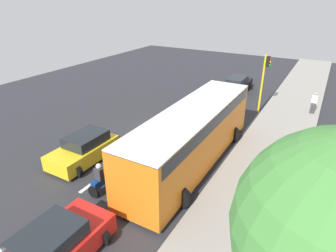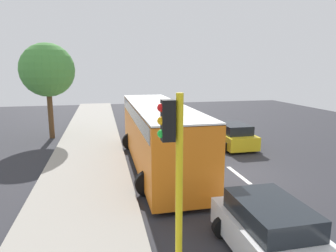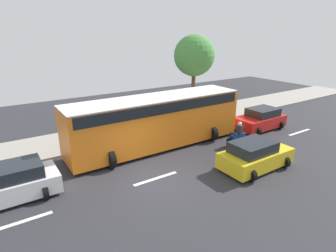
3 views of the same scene
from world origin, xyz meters
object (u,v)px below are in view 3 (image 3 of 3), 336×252
at_px(car_white, 6,185).
at_px(car_red, 260,119).
at_px(city_bus, 157,118).
at_px(motorcycle, 238,135).
at_px(street_tree_north, 194,56).
at_px(car_yellow_cab, 255,156).

relative_size(car_white, car_red, 1.12).
bearing_deg(city_bus, car_red, -98.91).
bearing_deg(motorcycle, street_tree_north, -21.10).
height_order(car_yellow_cab, motorcycle, motorcycle).
bearing_deg(street_tree_north, car_yellow_cab, 156.43).
relative_size(car_white, car_yellow_cab, 1.09).
height_order(car_white, motorcycle, motorcycle).
bearing_deg(car_yellow_cab, car_red, -53.09).
bearing_deg(car_red, motorcycle, 109.71).
height_order(car_white, city_bus, city_bus).
xyz_separation_m(city_bus, motorcycle, (-2.60, -4.36, -1.20)).
height_order(car_white, street_tree_north, street_tree_north).
distance_m(car_white, car_red, 16.41).
bearing_deg(street_tree_north, car_white, 115.71).
relative_size(car_red, car_yellow_cab, 0.97).
xyz_separation_m(car_white, motorcycle, (-1.14, -12.68, -0.07)).
bearing_deg(car_yellow_cab, street_tree_north, -23.57).
xyz_separation_m(car_yellow_cab, street_tree_north, (11.58, -5.05, 4.07)).
distance_m(city_bus, motorcycle, 5.22).
distance_m(car_yellow_cab, motorcycle, 3.13).
height_order(car_red, street_tree_north, street_tree_north).
bearing_deg(city_bus, car_yellow_cab, -152.58).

